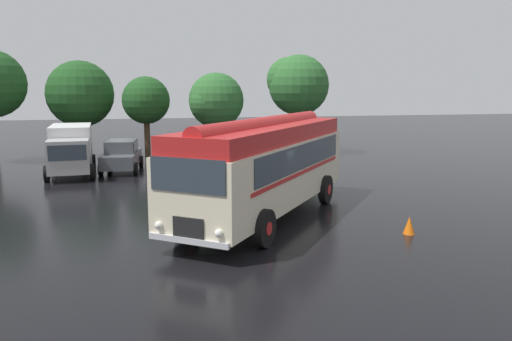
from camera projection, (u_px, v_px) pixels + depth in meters
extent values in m
plane|color=black|center=(254.00, 222.00, 16.71)|extent=(120.00, 120.00, 0.00)
cube|color=beige|center=(266.00, 172.00, 17.17)|extent=(8.04, 9.47, 2.10)
cube|color=red|center=(266.00, 133.00, 16.95)|extent=(7.76, 9.19, 0.56)
cylinder|color=red|center=(266.00, 126.00, 16.91)|extent=(6.23, 7.93, 0.60)
cube|color=#2D3842|center=(304.00, 156.00, 16.83)|extent=(4.87, 6.39, 0.84)
cube|color=#2D3842|center=(237.00, 152.00, 17.86)|extent=(4.87, 6.39, 0.84)
cube|color=red|center=(302.00, 172.00, 16.83)|extent=(4.99, 6.55, 0.12)
cube|color=red|center=(236.00, 168.00, 17.85)|extent=(4.99, 6.55, 0.12)
cube|color=#2D3842|center=(187.00, 175.00, 12.55)|extent=(1.77, 1.36, 0.88)
cube|color=black|center=(188.00, 228.00, 12.77)|extent=(0.75, 0.59, 0.56)
cube|color=silver|center=(188.00, 241.00, 12.81)|extent=(1.95, 1.52, 0.16)
sphere|color=white|center=(219.00, 234.00, 12.40)|extent=(0.22, 0.22, 0.22)
sphere|color=white|center=(159.00, 225.00, 13.13)|extent=(0.22, 0.22, 0.22)
cylinder|color=black|center=(264.00, 228.00, 14.02)|extent=(0.89, 1.05, 1.10)
cylinder|color=red|center=(264.00, 228.00, 14.02)|extent=(0.49, 0.50, 0.39)
cylinder|color=black|center=(186.00, 218.00, 15.08)|extent=(0.89, 1.05, 1.10)
cylinder|color=red|center=(186.00, 218.00, 15.08)|extent=(0.49, 0.50, 0.39)
cylinder|color=black|center=(326.00, 189.00, 19.41)|extent=(0.89, 1.05, 1.10)
cylinder|color=red|center=(326.00, 189.00, 19.41)|extent=(0.49, 0.50, 0.39)
cylinder|color=black|center=(264.00, 184.00, 20.47)|extent=(0.89, 1.05, 1.10)
cylinder|color=red|center=(264.00, 184.00, 20.47)|extent=(0.49, 0.50, 0.39)
cube|color=#4C5156|center=(122.00, 159.00, 26.98)|extent=(2.14, 4.36, 0.70)
cube|color=#4C5156|center=(121.00, 146.00, 27.02)|extent=(1.72, 2.33, 0.64)
cube|color=#2D3842|center=(136.00, 146.00, 27.10)|extent=(0.23, 1.92, 0.50)
cube|color=#2D3842|center=(107.00, 146.00, 26.93)|extent=(0.23, 1.92, 0.50)
cylinder|color=black|center=(136.00, 169.00, 25.86)|extent=(0.27, 0.66, 0.64)
cylinder|color=black|center=(101.00, 169.00, 25.66)|extent=(0.27, 0.66, 0.64)
cylinder|color=black|center=(141.00, 161.00, 28.41)|extent=(0.27, 0.66, 0.64)
cylinder|color=black|center=(109.00, 162.00, 28.21)|extent=(0.27, 0.66, 0.64)
cube|color=maroon|center=(180.00, 158.00, 27.36)|extent=(1.88, 4.27, 0.70)
cube|color=maroon|center=(179.00, 145.00, 27.39)|extent=(1.59, 2.25, 0.64)
cube|color=#2D3842|center=(193.00, 145.00, 27.53)|extent=(0.11, 1.93, 0.50)
cube|color=#2D3842|center=(165.00, 146.00, 27.26)|extent=(0.11, 1.93, 0.50)
cylinder|color=black|center=(197.00, 167.00, 26.31)|extent=(0.23, 0.65, 0.64)
cylinder|color=black|center=(164.00, 168.00, 26.00)|extent=(0.23, 0.65, 0.64)
cylinder|color=black|center=(194.00, 160.00, 28.83)|extent=(0.23, 0.65, 0.64)
cylinder|color=black|center=(164.00, 161.00, 28.52)|extent=(0.23, 0.65, 0.64)
cube|color=black|center=(231.00, 156.00, 28.12)|extent=(2.28, 4.40, 0.70)
cube|color=black|center=(230.00, 144.00, 28.16)|extent=(1.79, 2.37, 0.64)
cube|color=#2D3842|center=(244.00, 144.00, 28.22)|extent=(0.30, 1.92, 0.50)
cube|color=#2D3842|center=(217.00, 144.00, 28.09)|extent=(0.30, 1.92, 0.50)
cylinder|color=black|center=(248.00, 165.00, 26.97)|extent=(0.29, 0.66, 0.64)
cylinder|color=black|center=(215.00, 166.00, 26.82)|extent=(0.29, 0.66, 0.64)
cylinder|color=black|center=(245.00, 159.00, 29.53)|extent=(0.29, 0.66, 0.64)
cylinder|color=black|center=(215.00, 159.00, 29.38)|extent=(0.29, 0.66, 0.64)
cube|color=#B7BABF|center=(277.00, 155.00, 28.55)|extent=(2.02, 4.32, 0.70)
cube|color=#B7BABF|center=(277.00, 143.00, 28.59)|extent=(1.66, 2.29, 0.64)
cube|color=#2D3842|center=(290.00, 143.00, 28.70)|extent=(0.17, 1.93, 0.50)
cube|color=#2D3842|center=(264.00, 143.00, 28.48)|extent=(0.17, 1.93, 0.50)
cylinder|color=black|center=(297.00, 164.00, 27.47)|extent=(0.25, 0.65, 0.64)
cylinder|color=black|center=(266.00, 165.00, 27.21)|extent=(0.25, 0.65, 0.64)
cylinder|color=black|center=(288.00, 157.00, 30.01)|extent=(0.25, 0.65, 0.64)
cylinder|color=black|center=(259.00, 158.00, 29.76)|extent=(0.25, 0.65, 0.64)
cube|color=silver|center=(72.00, 145.00, 26.68)|extent=(2.29, 4.08, 2.10)
cube|color=#A4A4A4|center=(69.00, 156.00, 23.99)|extent=(2.02, 1.88, 1.60)
cube|color=#2D3842|center=(67.00, 153.00, 23.11)|extent=(1.70, 0.16, 0.72)
cylinder|color=black|center=(92.00, 171.00, 24.47)|extent=(0.30, 0.82, 0.80)
cylinder|color=black|center=(47.00, 174.00, 23.87)|extent=(0.30, 0.82, 0.80)
cylinder|color=black|center=(93.00, 161.00, 27.84)|extent=(0.30, 0.82, 0.80)
cylinder|color=black|center=(53.00, 163.00, 27.23)|extent=(0.30, 0.82, 0.80)
cylinder|color=#4C3823|center=(83.00, 138.00, 32.02)|extent=(0.33, 0.33, 2.51)
sphere|color=#1E4C1E|center=(80.00, 94.00, 31.56)|extent=(4.19, 4.19, 4.19)
sphere|color=#1E4C1E|center=(77.00, 89.00, 31.14)|extent=(3.09, 3.09, 3.09)
cylinder|color=#4C3823|center=(147.00, 138.00, 32.27)|extent=(0.38, 0.38, 2.54)
sphere|color=#1E4C1E|center=(146.00, 100.00, 31.88)|extent=(3.03, 3.03, 3.03)
sphere|color=#1E4C1E|center=(143.00, 96.00, 31.62)|extent=(2.06, 2.06, 2.06)
cylinder|color=#4C3823|center=(217.00, 139.00, 32.62)|extent=(0.37, 0.37, 2.33)
sphere|color=#2D662D|center=(216.00, 100.00, 32.21)|extent=(3.56, 3.56, 3.56)
sphere|color=#2D662D|center=(209.00, 103.00, 31.79)|extent=(2.45, 2.45, 2.45)
cylinder|color=#4C3823|center=(298.00, 131.00, 33.91)|extent=(0.35, 0.35, 3.13)
sphere|color=#2D662D|center=(299.00, 85.00, 33.41)|extent=(4.04, 4.04, 4.04)
sphere|color=#2D662D|center=(289.00, 80.00, 33.53)|extent=(3.04, 3.04, 3.04)
cone|color=orange|center=(409.00, 225.00, 15.33)|extent=(0.36, 0.36, 0.55)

